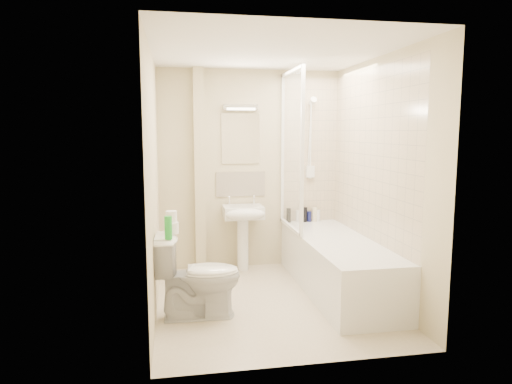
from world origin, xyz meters
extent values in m
plane|color=beige|center=(0.00, 0.00, 0.00)|extent=(2.50, 2.50, 0.00)
cube|color=beige|center=(0.00, 1.25, 1.20)|extent=(2.20, 0.02, 2.40)
cube|color=beige|center=(-1.10, 0.00, 1.20)|extent=(0.02, 2.50, 2.40)
cube|color=beige|center=(1.10, 0.00, 1.20)|extent=(0.02, 2.50, 2.40)
cube|color=white|center=(0.00, 0.00, 2.40)|extent=(2.20, 2.50, 0.02)
cube|color=beige|center=(0.75, 1.24, 1.42)|extent=(0.70, 0.01, 1.75)
cube|color=beige|center=(1.09, 0.20, 1.42)|extent=(0.01, 2.10, 1.75)
cube|color=beige|center=(-0.62, 1.19, 1.20)|extent=(0.12, 0.12, 2.40)
cube|color=beige|center=(-0.12, 1.24, 1.03)|extent=(0.60, 0.02, 0.30)
cube|color=white|center=(-0.12, 1.24, 1.58)|extent=(0.46, 0.01, 0.60)
cube|color=silver|center=(-0.12, 1.22, 1.95)|extent=(0.42, 0.07, 0.07)
cube|color=white|center=(0.75, 0.20, 0.28)|extent=(0.70, 2.10, 0.55)
cube|color=white|center=(0.75, 0.20, 0.49)|extent=(0.56, 1.96, 0.05)
cube|color=white|center=(0.40, 0.80, 1.45)|extent=(0.01, 0.90, 1.80)
cube|color=white|center=(0.40, 1.23, 1.45)|extent=(0.04, 0.04, 1.80)
cube|color=white|center=(0.40, 0.35, 1.45)|extent=(0.04, 0.04, 1.80)
cube|color=white|center=(0.40, 0.80, 2.33)|extent=(0.04, 0.90, 0.04)
cube|color=white|center=(0.40, 0.80, 0.57)|extent=(0.04, 0.90, 0.03)
cylinder|color=white|center=(0.75, 1.22, 1.55)|extent=(0.02, 0.02, 0.90)
cylinder|color=white|center=(0.75, 1.22, 1.10)|extent=(0.05, 0.05, 0.02)
cylinder|color=white|center=(0.75, 1.22, 2.00)|extent=(0.05, 0.05, 0.02)
cylinder|color=white|center=(0.75, 1.15, 2.03)|extent=(0.08, 0.11, 0.11)
cube|color=white|center=(0.75, 1.21, 1.17)|extent=(0.10, 0.05, 0.14)
cylinder|color=white|center=(0.73, 1.19, 1.60)|extent=(0.01, 0.13, 0.84)
cylinder|color=white|center=(-0.12, 1.08, 0.31)|extent=(0.13, 0.13, 0.63)
cube|color=white|center=(-0.12, 1.05, 0.72)|extent=(0.47, 0.36, 0.14)
ellipsoid|color=white|center=(-0.12, 0.88, 0.72)|extent=(0.47, 0.20, 0.14)
cube|color=silver|center=(-0.12, 1.05, 0.77)|extent=(0.32, 0.23, 0.04)
cylinder|color=white|center=(-0.27, 1.16, 0.83)|extent=(0.03, 0.03, 0.10)
cylinder|color=white|center=(0.03, 1.16, 0.83)|extent=(0.03, 0.03, 0.10)
sphere|color=white|center=(-0.27, 1.16, 0.88)|extent=(0.04, 0.04, 0.04)
sphere|color=white|center=(0.03, 1.16, 0.88)|extent=(0.04, 0.04, 0.04)
cylinder|color=black|center=(0.47, 1.16, 0.64)|extent=(0.06, 0.06, 0.18)
cylinder|color=silver|center=(0.59, 1.16, 0.62)|extent=(0.06, 0.06, 0.14)
cylinder|color=black|center=(0.67, 1.16, 0.64)|extent=(0.07, 0.07, 0.18)
cylinder|color=#131755|center=(0.73, 1.16, 0.61)|extent=(0.05, 0.05, 0.13)
cylinder|color=beige|center=(0.80, 1.16, 0.64)|extent=(0.06, 0.06, 0.17)
cylinder|color=white|center=(0.84, 1.16, 0.62)|extent=(0.06, 0.06, 0.14)
imported|color=white|center=(-0.72, -0.24, 0.38)|extent=(0.49, 0.78, 0.76)
cylinder|color=white|center=(-0.94, -0.17, 0.81)|extent=(0.11, 0.11, 0.10)
cylinder|color=white|center=(-0.95, -0.14, 0.91)|extent=(0.10, 0.10, 0.10)
cylinder|color=green|center=(-0.97, -0.38, 0.86)|extent=(0.06, 0.06, 0.20)
camera|label=1|loc=(-0.90, -4.23, 1.67)|focal=32.00mm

